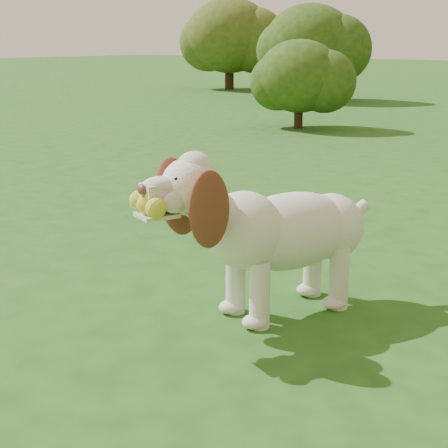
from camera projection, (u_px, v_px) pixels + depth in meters
The scene contains 5 objects.
ground at pixel (385, 350), 2.85m from camera, with size 80.00×80.00×0.00m, color #1C4F16.
dog at pixel (271, 226), 3.11m from camera, with size 0.73×1.19×0.80m.
shrub_a at pixel (300, 76), 9.74m from camera, with size 1.21×1.21×1.25m.
shrub_e at pixel (310, 44), 14.12m from camera, with size 1.90×1.90×1.97m.
shrub_g at pixel (229, 36), 17.28m from camera, with size 2.19×2.19×2.27m.
Camera 1 is at (1.05, -2.48, 1.25)m, focal length 55.00 mm.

